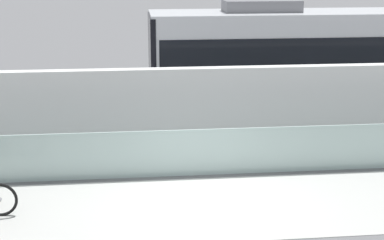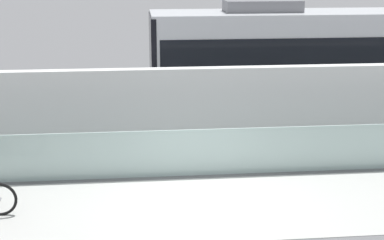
{
  "view_description": "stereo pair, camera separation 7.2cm",
  "coord_description": "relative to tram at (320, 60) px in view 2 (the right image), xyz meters",
  "views": [
    {
      "loc": [
        -1.44,
        -10.9,
        5.05
      ],
      "look_at": [
        -0.04,
        2.35,
        1.25
      ],
      "focal_mm": 52.9,
      "sensor_mm": 36.0,
      "label": 1
    },
    {
      "loc": [
        -1.36,
        -10.9,
        5.05
      ],
      "look_at": [
        -0.04,
        2.35,
        1.25
      ],
      "focal_mm": 52.9,
      "sensor_mm": 36.0,
      "label": 2
    }
  ],
  "objects": [
    {
      "name": "bike_path_deck",
      "position": [
        -4.6,
        -6.85,
        -1.89
      ],
      "size": [
        32.0,
        3.2,
        0.01
      ],
      "primitive_type": "cube",
      "color": "beige",
      "rests_on": "ground"
    },
    {
      "name": "ground_plane",
      "position": [
        -4.6,
        -6.85,
        -1.89
      ],
      "size": [
        200.0,
        200.0,
        0.0
      ],
      "primitive_type": "plane",
      "color": "slate"
    },
    {
      "name": "tram_rail_near",
      "position": [
        -4.6,
        -0.72,
        -1.89
      ],
      "size": [
        32.0,
        0.08,
        0.01
      ],
      "primitive_type": "cube",
      "color": "#595654",
      "rests_on": "ground"
    },
    {
      "name": "tram_rail_far",
      "position": [
        -4.6,
        0.72,
        -1.89
      ],
      "size": [
        32.0,
        0.08,
        0.01
      ],
      "primitive_type": "cube",
      "color": "#595654",
      "rests_on": "ground"
    },
    {
      "name": "tram",
      "position": [
        0.0,
        0.0,
        0.0
      ],
      "size": [
        11.06,
        2.54,
        3.81
      ],
      "color": "silver",
      "rests_on": "ground"
    },
    {
      "name": "glass_parapet",
      "position": [
        -4.6,
        -5.0,
        -1.31
      ],
      "size": [
        32.0,
        0.05,
        1.16
      ],
      "primitive_type": "cube",
      "color": "#ADC6C1",
      "rests_on": "ground"
    },
    {
      "name": "concrete_barrier_wall",
      "position": [
        -4.6,
        -3.2,
        -0.74
      ],
      "size": [
        32.0,
        0.36,
        2.3
      ],
      "primitive_type": "cube",
      "color": "white",
      "rests_on": "ground"
    }
  ]
}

